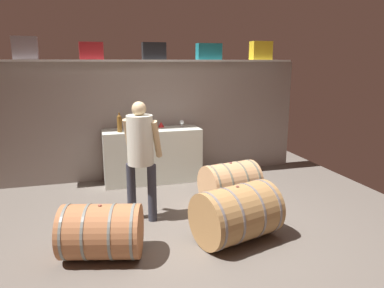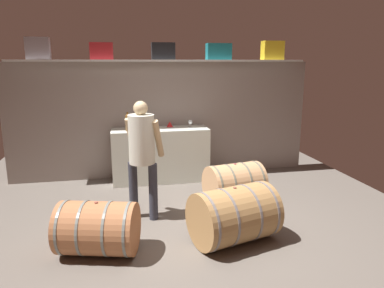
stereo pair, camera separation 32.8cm
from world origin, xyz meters
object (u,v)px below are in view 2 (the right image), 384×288
object	(u,v)px
toolcase_red	(101,51)
wine_barrel_flank	(234,215)
toolcase_teal	(219,52)
toolcase_black	(163,51)
work_cabinet	(160,155)
wine_bottle_green	(144,121)
winemaker_pouring	(142,148)
wine_barrel_far	(98,228)
wine_bottle_amber	(128,122)
toolcase_grey	(38,48)
wine_barrel_near	(234,183)
wine_glass	(190,122)
toolcase_yellow	(272,50)
red_funnel	(170,124)

from	to	relation	value
toolcase_red	wine_barrel_flank	distance (m)	3.45
toolcase_red	toolcase_teal	world-z (taller)	toolcase_teal
toolcase_black	work_cabinet	bearing A→B (deg)	-119.67
wine_bottle_green	winemaker_pouring	world-z (taller)	winemaker_pouring
toolcase_red	wine_barrel_far	bearing A→B (deg)	-92.77
toolcase_teal	work_cabinet	bearing A→B (deg)	-168.54
wine_bottle_amber	wine_bottle_green	distance (m)	0.33
toolcase_teal	work_cabinet	size ratio (longest dim) A/B	0.26
toolcase_grey	wine_barrel_near	world-z (taller)	toolcase_grey
toolcase_red	wine_bottle_amber	xyz separation A→B (m)	(0.37, -0.27, -1.13)
toolcase_teal	wine_barrel_near	world-z (taller)	toolcase_teal
wine_barrel_far	wine_barrel_flank	xyz separation A→B (m)	(1.50, -0.04, 0.04)
toolcase_grey	wine_glass	distance (m)	2.68
toolcase_yellow	wine_glass	bearing A→B (deg)	-171.56
toolcase_grey	toolcase_red	xyz separation A→B (m)	(0.96, 0.00, -0.03)
wine_barrel_near	winemaker_pouring	xyz separation A→B (m)	(-1.33, -0.26, 0.66)
wine_barrel_flank	wine_barrel_far	bearing A→B (deg)	162.20
wine_barrel_far	red_funnel	bearing A→B (deg)	80.08
wine_bottle_amber	wine_barrel_far	xyz separation A→B (m)	(-0.40, -2.20, -0.76)
toolcase_yellow	wine_barrel_far	world-z (taller)	toolcase_yellow
toolcase_red	wine_bottle_green	world-z (taller)	toolcase_red
toolcase_red	wine_bottle_green	bearing A→B (deg)	-10.33
wine_bottle_amber	wine_barrel_near	size ratio (longest dim) A/B	0.35
toolcase_grey	wine_bottle_green	bearing A→B (deg)	-6.70
toolcase_grey	wine_glass	world-z (taller)	toolcase_grey
wine_bottle_green	red_funnel	world-z (taller)	wine_bottle_green
red_funnel	toolcase_red	bearing A→B (deg)	178.70
toolcase_red	toolcase_teal	bearing A→B (deg)	-1.94
toolcase_grey	wine_barrel_far	size ratio (longest dim) A/B	0.38
wine_glass	winemaker_pouring	bearing A→B (deg)	-121.24
toolcase_grey	red_funnel	world-z (taller)	toolcase_grey
winemaker_pouring	toolcase_black	bearing A→B (deg)	100.22
toolcase_yellow	red_funnel	bearing A→B (deg)	-176.16
wine_bottle_amber	wine_barrel_near	distance (m)	2.00
wine_barrel_near	toolcase_black	bearing A→B (deg)	109.67
wine_bottle_green	wine_glass	xyz separation A→B (m)	(0.78, -0.05, -0.04)
toolcase_black	toolcase_teal	size ratio (longest dim) A/B	0.92
wine_barrel_near	wine_barrel_flank	bearing A→B (deg)	-119.30
toolcase_black	toolcase_yellow	bearing A→B (deg)	0.71
toolcase_yellow	wine_barrel_near	xyz separation A→B (m)	(-1.11, -1.40, -1.91)
toolcase_red	toolcase_black	size ratio (longest dim) A/B	0.95
red_funnel	wine_bottle_green	bearing A→B (deg)	-170.84
wine_glass	wine_barrel_far	xyz separation A→B (m)	(-1.46, -2.33, -0.70)
winemaker_pouring	toolcase_yellow	bearing A→B (deg)	61.30
wine_glass	wine_barrel_near	bearing A→B (deg)	-72.22
toolcase_red	wine_bottle_amber	distance (m)	1.21
toolcase_red	toolcase_teal	size ratio (longest dim) A/B	0.87
wine_barrel_far	wine_barrel_flank	bearing A→B (deg)	13.13
wine_bottle_green	wine_barrel_far	size ratio (longest dim) A/B	0.31
wine_barrel_far	toolcase_teal	bearing A→B (deg)	65.94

